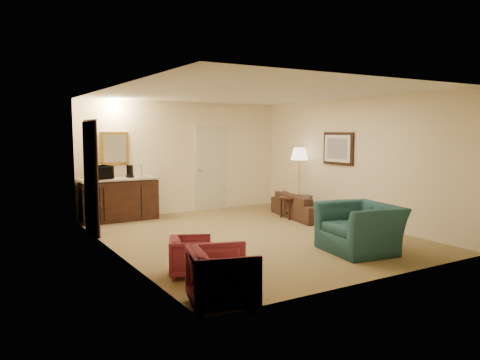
# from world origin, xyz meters

# --- Properties ---
(ground) EXTENTS (6.00, 6.00, 0.00)m
(ground) POSITION_xyz_m (0.00, 0.00, 0.00)
(ground) COLOR olive
(ground) RESTS_ON ground
(room_walls) EXTENTS (5.02, 6.01, 2.61)m
(room_walls) POSITION_xyz_m (-0.10, 0.77, 1.72)
(room_walls) COLOR beige
(room_walls) RESTS_ON ground
(wetbar_cabinet) EXTENTS (1.64, 0.58, 0.92)m
(wetbar_cabinet) POSITION_xyz_m (-1.65, 2.72, 0.46)
(wetbar_cabinet) COLOR #361F11
(wetbar_cabinet) RESTS_ON ground
(sofa) EXTENTS (0.85, 1.90, 0.72)m
(sofa) POSITION_xyz_m (1.95, 0.95, 0.36)
(sofa) COLOR black
(sofa) RESTS_ON ground
(teal_armchair) EXTENTS (0.94, 1.28, 1.03)m
(teal_armchair) POSITION_xyz_m (0.88, -1.85, 0.51)
(teal_armchair) COLOR #1C4248
(teal_armchair) RESTS_ON ground
(rose_chair_near) EXTENTS (0.71, 0.73, 0.58)m
(rose_chair_near) POSITION_xyz_m (-1.97, -1.60, 0.29)
(rose_chair_near) COLOR maroon
(rose_chair_near) RESTS_ON ground
(rose_chair_far) EXTENTS (0.84, 0.87, 0.73)m
(rose_chair_far) POSITION_xyz_m (-2.15, -2.80, 0.37)
(rose_chair_far) COLOR maroon
(rose_chair_far) RESTS_ON ground
(coffee_table) EXTENTS (0.89, 0.64, 0.49)m
(coffee_table) POSITION_xyz_m (1.80, 1.00, 0.24)
(coffee_table) COLOR black
(coffee_table) RESTS_ON ground
(floor_lamp) EXTENTS (0.47, 0.47, 1.55)m
(floor_lamp) POSITION_xyz_m (2.20, 1.40, 0.78)
(floor_lamp) COLOR gold
(floor_lamp) RESTS_ON ground
(waste_bin) EXTENTS (0.35, 0.35, 0.34)m
(waste_bin) POSITION_xyz_m (-1.00, 2.65, 0.17)
(waste_bin) COLOR black
(waste_bin) RESTS_ON ground
(microwave) EXTENTS (0.57, 0.43, 0.34)m
(microwave) POSITION_xyz_m (-2.07, 2.68, 1.09)
(microwave) COLOR black
(microwave) RESTS_ON wetbar_cabinet
(coffee_maker) EXTENTS (0.15, 0.15, 0.27)m
(coffee_maker) POSITION_xyz_m (-1.40, 2.72, 1.06)
(coffee_maker) COLOR black
(coffee_maker) RESTS_ON wetbar_cabinet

